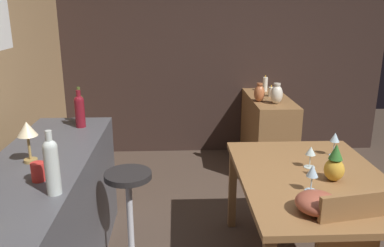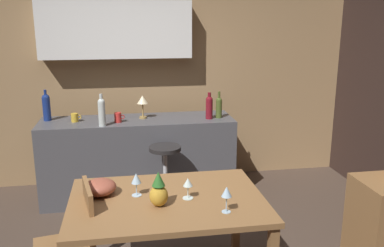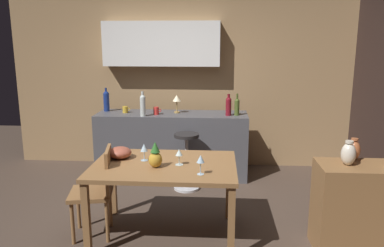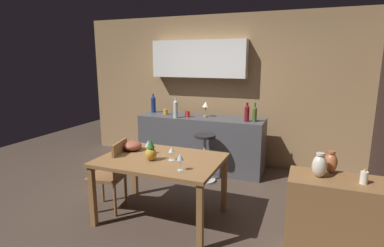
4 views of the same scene
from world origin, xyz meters
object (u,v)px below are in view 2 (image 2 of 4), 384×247
Objects in this scene: wine_glass_center at (136,179)px; dining_table at (167,209)px; wine_glass_right at (227,193)px; counter_lamp at (143,101)px; wine_bottle_olive at (219,106)px; wine_glass_left at (188,183)px; wine_bottle_clear at (102,111)px; cup_red at (118,117)px; pineapple_centerpiece at (159,191)px; wine_bottle_cobalt at (46,106)px; wine_bottle_ruby at (209,106)px; cup_mustard at (75,118)px; chair_near_window at (74,242)px; bar_stool at (165,179)px; fruit_bowl at (100,187)px.

dining_table is at bearing -22.87° from wine_glass_center.
counter_lamp is at bearing 101.88° from wine_glass_right.
wine_glass_left is at bearing -109.99° from wine_bottle_olive.
wine_bottle_clear is 0.51m from counter_lamp.
cup_red is at bearing -178.76° from wine_bottle_olive.
cup_red is at bearing 94.86° from wine_glass_center.
wine_bottle_olive reaches higher than pineapple_centerpiece.
wine_glass_left is at bearing -56.47° from wine_bottle_cobalt.
wine_bottle_cobalt is at bearing 175.98° from counter_lamp.
wine_glass_right is 1.94m from wine_bottle_ruby.
wine_bottle_olive is (0.40, 1.94, 0.15)m from wine_glass_right.
wine_bottle_ruby is 0.12m from wine_bottle_olive.
wine_bottle_olive is 2.73× the size of cup_mustard.
wine_glass_left is at bearing -17.15° from wine_glass_center.
wine_glass_center is at bearing -85.14° from cup_red.
pineapple_centerpiece is 1.77m from cup_red.
cup_mustard is at bearing -177.01° from counter_lamp.
dining_table is at bearing -65.44° from cup_mustard.
wine_bottle_clear is (-0.43, 1.62, 0.22)m from pineapple_centerpiece.
chair_near_window is at bearing -107.66° from counter_lamp.
cup_mustard is at bearing 119.86° from wine_glass_right.
cup_mustard reaches higher than wine_glass_right.
bar_stool is at bearing -42.87° from cup_red.
wine_bottle_clear is at bearing -140.76° from cup_red.
wine_bottle_olive is (0.65, 0.44, 0.64)m from bar_stool.
wine_bottle_ruby is 2.68× the size of cup_red.
wine_glass_left is at bearing -88.39° from bar_stool.
chair_near_window is 2.63× the size of wine_bottle_cobalt.
wine_glass_left reaches higher than bar_stool.
counter_lamp reaches higher than pineapple_centerpiece.
bar_stool is at bearing 82.38° from pineapple_centerpiece.
wine_glass_left is 0.64m from fruit_bowl.
fruit_bowl is at bearing -78.34° from cup_mustard.
wine_bottle_ruby is at bearing -167.35° from wine_bottle_olive.
cup_red is (-0.34, 1.64, 0.29)m from dining_table.
wine_bottle_clear is at bearing 101.53° from wine_glass_center.
wine_bottle_olive reaches higher than wine_bottle_ruby.
wine_glass_center reaches higher than bar_stool.
wine_bottle_clear is 3.08× the size of cup_mustard.
bar_stool is 4.85× the size of wine_glass_left.
counter_lamp is at bearing 96.88° from wine_glass_left.
fruit_bowl is at bearing -126.64° from wine_bottle_ruby.
wine_bottle_clear is (-0.50, 1.51, 0.40)m from dining_table.
wine_bottle_olive is at bearing 64.99° from pineapple_centerpiece.
fruit_bowl is (-0.40, 0.25, -0.05)m from pineapple_centerpiece.
fruit_bowl is at bearing 45.06° from chair_near_window.
wine_glass_center is 1.56m from cup_red.
cup_mustard is (-0.15, 1.78, 0.46)m from chair_near_window.
wine_glass_right is at bearing -13.09° from chair_near_window.
wine_bottle_clear reaches higher than wine_glass_left.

